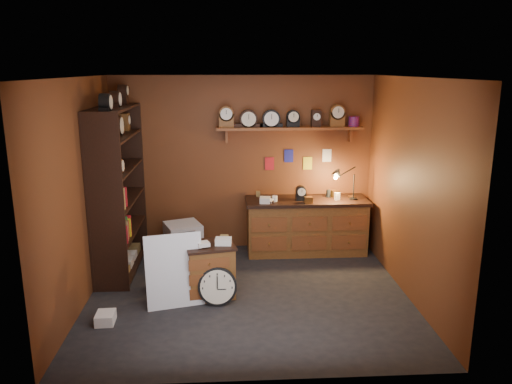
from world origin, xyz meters
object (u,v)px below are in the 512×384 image
at_px(low_cabinet, 210,267).
at_px(big_round_clock, 217,287).
at_px(workbench, 306,223).
at_px(shelving_unit, 116,183).

relative_size(low_cabinet, big_round_clock, 1.63).
bearing_deg(big_round_clock, workbench, 51.77).
distance_m(workbench, low_cabinet, 2.05).
distance_m(shelving_unit, low_cabinet, 1.85).
distance_m(shelving_unit, workbench, 2.91).
bearing_deg(shelving_unit, workbench, 10.17).
relative_size(shelving_unit, big_round_clock, 5.43).
height_order(workbench, low_cabinet, workbench).
relative_size(workbench, low_cabinet, 2.43).
xyz_separation_m(workbench, low_cabinet, (-1.44, -1.46, -0.10)).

